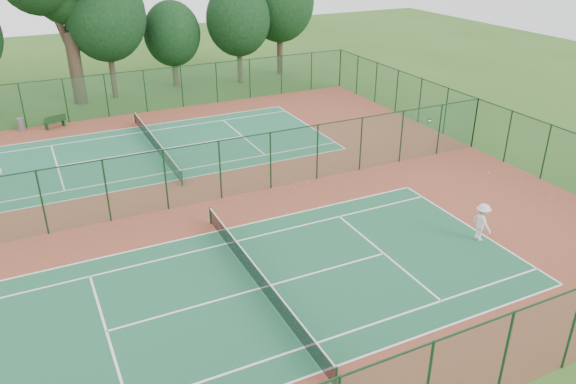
# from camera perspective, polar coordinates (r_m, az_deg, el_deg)

# --- Properties ---
(ground) EXTENTS (120.00, 120.00, 0.00)m
(ground) POSITION_cam_1_polar(r_m,az_deg,el_deg) (31.72, -9.35, -1.16)
(ground) COLOR #30581B
(ground) RESTS_ON ground
(red_pad) EXTENTS (40.00, 36.00, 0.01)m
(red_pad) POSITION_cam_1_polar(r_m,az_deg,el_deg) (31.72, -9.35, -1.15)
(red_pad) COLOR brown
(red_pad) RESTS_ON ground
(court_near) EXTENTS (23.77, 10.97, 0.01)m
(court_near) POSITION_cam_1_polar(r_m,az_deg,el_deg) (24.38, -2.88, -9.76)
(court_near) COLOR #1C5A3B
(court_near) RESTS_ON red_pad
(court_far) EXTENTS (23.77, 10.97, 0.01)m
(court_far) POSITION_cam_1_polar(r_m,az_deg,el_deg) (39.74, -13.27, 4.15)
(court_far) COLOR #206648
(court_far) RESTS_ON red_pad
(fence_north) EXTENTS (40.00, 0.09, 3.50)m
(fence_north) POSITION_cam_1_polar(r_m,az_deg,el_deg) (47.63, -16.13, 9.61)
(fence_north) COLOR #1A4E2D
(fence_north) RESTS_ON ground
(fence_east) EXTENTS (0.09, 36.00, 3.50)m
(fence_east) POSITION_cam_1_polar(r_m,az_deg,el_deg) (40.79, 18.45, 6.68)
(fence_east) COLOR #1C5536
(fence_east) RESTS_ON ground
(fence_divider) EXTENTS (40.00, 0.09, 3.50)m
(fence_divider) POSITION_cam_1_polar(r_m,az_deg,el_deg) (30.98, -9.58, 1.75)
(fence_divider) COLOR #1C5430
(fence_divider) RESTS_ON ground
(tennis_net_near) EXTENTS (0.10, 12.90, 0.97)m
(tennis_net_near) POSITION_cam_1_polar(r_m,az_deg,el_deg) (24.08, -2.91, -8.73)
(tennis_net_near) COLOR #163D24
(tennis_net_near) RESTS_ON ground
(tennis_net_far) EXTENTS (0.10, 12.90, 0.97)m
(tennis_net_far) POSITION_cam_1_polar(r_m,az_deg,el_deg) (39.56, -13.35, 4.86)
(tennis_net_far) COLOR #123318
(tennis_net_far) RESTS_ON ground
(player_near) EXTENTS (0.79, 1.29, 1.94)m
(player_near) POSITION_cam_1_polar(r_m,az_deg,el_deg) (28.92, 19.09, -2.90)
(player_near) COLOR silver
(player_near) RESTS_ON court_near
(trash_bin) EXTENTS (0.71, 0.71, 0.96)m
(trash_bin) POSITION_cam_1_polar(r_m,az_deg,el_deg) (46.86, -25.49, 6.21)
(trash_bin) COLOR slate
(trash_bin) RESTS_ON red_pad
(bench) EXTENTS (1.71, 1.01, 1.01)m
(bench) POSITION_cam_1_polar(r_m,az_deg,el_deg) (46.42, -22.60, 6.64)
(bench) COLOR black
(bench) RESTS_ON red_pad
(stray_ball_a) EXTENTS (0.08, 0.08, 0.08)m
(stray_ball_a) POSITION_cam_1_polar(r_m,az_deg,el_deg) (33.82, 2.03, 1.04)
(stray_ball_a) COLOR #CAE535
(stray_ball_a) RESTS_ON red_pad
(stray_ball_b) EXTENTS (0.07, 0.07, 0.07)m
(stray_ball_b) POSITION_cam_1_polar(r_m,az_deg,el_deg) (33.07, 0.67, 0.45)
(stray_ball_b) COLOR yellow
(stray_ball_b) RESTS_ON red_pad
(stray_ball_c) EXTENTS (0.06, 0.06, 0.06)m
(stray_ball_c) POSITION_cam_1_polar(r_m,az_deg,el_deg) (31.86, -4.79, -0.67)
(stray_ball_c) COLOR yellow
(stray_ball_c) RESTS_ON red_pad
(evergreen_row) EXTENTS (39.00, 5.00, 12.00)m
(evergreen_row) POSITION_cam_1_polar(r_m,az_deg,el_deg) (54.12, -16.69, 9.46)
(evergreen_row) COLOR black
(evergreen_row) RESTS_ON ground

